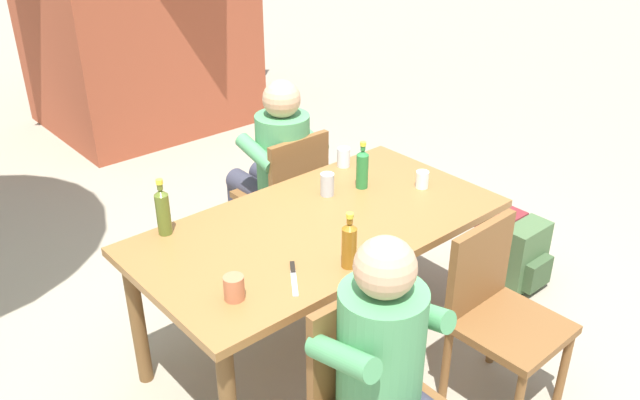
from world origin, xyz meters
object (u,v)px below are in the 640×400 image
(dining_table, at_px, (320,238))
(chair_far_right, at_px, (287,192))
(person_in_white_shirt, at_px, (396,374))
(cup_glass, at_px, (344,157))
(bottle_green, at_px, (362,168))
(cup_steel, at_px, (327,184))
(backpack_by_far_side, at_px, (499,249))
(chair_near_left, at_px, (372,392))
(cup_terracotta, at_px, (234,288))
(cup_white, at_px, (422,179))
(backpack_by_near_side, at_px, (525,257))
(bottle_amber, at_px, (349,244))
(chair_near_right, at_px, (498,308))
(person_in_plaid_shirt, at_px, (275,161))
(bottle_olive, at_px, (163,211))
(table_knife, at_px, (294,276))

(dining_table, bearing_deg, chair_far_right, 62.47)
(person_in_white_shirt, xyz_separation_m, cup_glass, (0.91, 1.27, 0.15))
(cup_glass, bearing_deg, bottle_green, -112.51)
(cup_steel, height_order, backpack_by_far_side, cup_steel)
(chair_near_left, xyz_separation_m, cup_terracotta, (-0.25, 0.53, 0.31))
(backpack_by_far_side, bearing_deg, cup_white, 165.84)
(backpack_by_near_side, bearing_deg, bottle_amber, 179.86)
(chair_near_right, bearing_deg, person_in_white_shirt, -172.15)
(person_in_plaid_shirt, height_order, backpack_by_near_side, person_in_plaid_shirt)
(chair_near_left, distance_m, bottle_amber, 0.60)
(backpack_by_near_side, bearing_deg, dining_table, 164.12)
(bottle_olive, relative_size, cup_terracotta, 2.71)
(cup_steel, distance_m, table_knife, 0.76)
(cup_glass, distance_m, table_knife, 1.12)
(dining_table, relative_size, cup_steel, 15.00)
(table_knife, distance_m, backpack_by_near_side, 1.76)
(person_in_plaid_shirt, xyz_separation_m, cup_terracotta, (-1.04, -1.11, 0.15))
(chair_near_right, bearing_deg, chair_near_left, 180.00)
(table_knife, bearing_deg, person_in_plaid_shirt, 55.82)
(bottle_amber, bearing_deg, bottle_green, 41.71)
(cup_glass, relative_size, backpack_by_far_side, 0.26)
(chair_near_right, bearing_deg, cup_white, 70.23)
(chair_near_left, xyz_separation_m, cup_glass, (0.91, 1.16, 0.32))
(bottle_green, distance_m, cup_steel, 0.21)
(person_in_plaid_shirt, relative_size, bottle_olive, 4.29)
(person_in_plaid_shirt, height_order, cup_glass, person_in_plaid_shirt)
(cup_white, xyz_separation_m, table_knife, (-1.02, -0.20, -0.04))
(bottle_olive, bearing_deg, dining_table, -32.88)
(person_in_plaid_shirt, height_order, cup_white, person_in_plaid_shirt)
(bottle_amber, relative_size, bottle_green, 1.00)
(person_in_white_shirt, distance_m, cup_glass, 1.57)
(chair_near_left, height_order, bottle_green, bottle_green)
(bottle_olive, xyz_separation_m, table_knife, (0.22, -0.66, -0.11))
(chair_near_left, relative_size, bottle_olive, 3.17)
(bottle_green, bearing_deg, cup_terracotta, -160.43)
(backpack_by_near_side, xyz_separation_m, backpack_by_far_side, (-0.05, 0.15, 0.00))
(cup_steel, relative_size, backpack_by_near_side, 0.29)
(bottle_olive, distance_m, cup_steel, 0.84)
(table_knife, bearing_deg, cup_glass, 36.73)
(bottle_amber, relative_size, backpack_by_near_side, 0.63)
(dining_table, height_order, table_knife, table_knife)
(chair_near_left, bearing_deg, backpack_by_far_side, 18.52)
(cup_terracotta, bearing_deg, chair_near_left, -64.55)
(backpack_by_far_side, bearing_deg, cup_glass, 139.63)
(table_knife, bearing_deg, chair_near_left, -92.04)
(dining_table, xyz_separation_m, chair_near_right, (0.40, -0.76, -0.18))
(bottle_amber, height_order, cup_glass, bottle_amber)
(chair_far_right, xyz_separation_m, cup_white, (0.25, -0.83, 0.31))
(cup_steel, bearing_deg, dining_table, -138.14)
(chair_near_left, height_order, chair_far_right, same)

